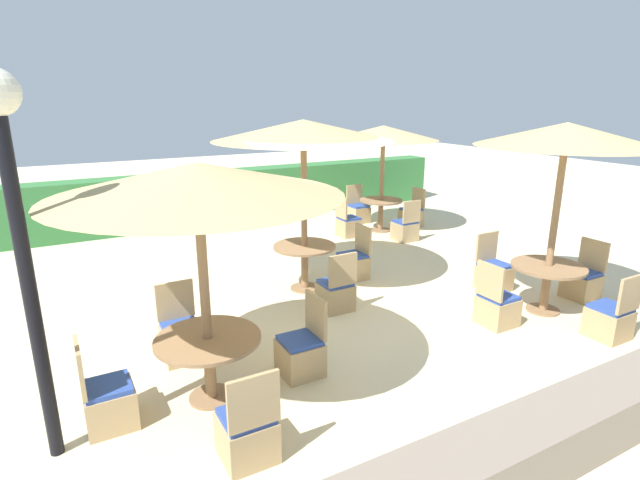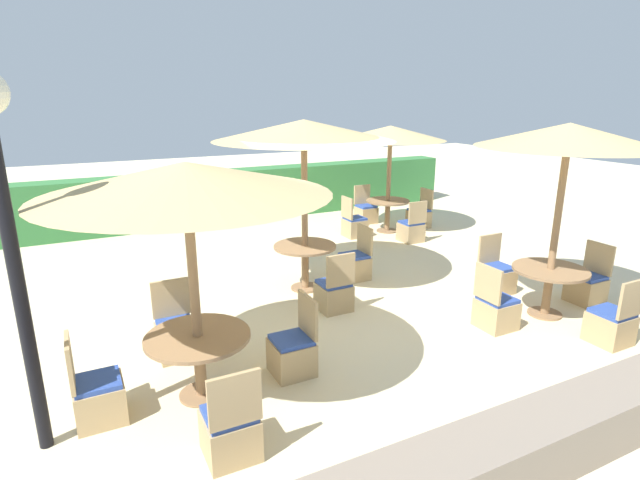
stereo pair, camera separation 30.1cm
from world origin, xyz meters
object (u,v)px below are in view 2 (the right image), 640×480
object	(u,v)px
parasol_back_right	(391,133)
patio_chair_front_left_south	(231,431)
patio_chair_back_right_south	(411,230)
patio_chair_back_right_east	(419,216)
patio_chair_front_left_east	(293,352)
round_table_front_right	(549,279)
patio_chair_front_left_north	(176,336)
round_table_center	(305,255)
patio_chair_back_right_north	(366,212)
patio_chair_front_right_north	(496,276)
patio_chair_front_left_west	(98,397)
lamp_post	(2,195)
patio_chair_front_right_south	(612,325)
patio_chair_center_south	(334,293)
patio_chair_front_right_east	(587,286)
patio_chair_center_east	(355,264)
patio_chair_front_right_west	(496,310)
parasol_front_left	(186,180)
parasol_front_right	(569,136)
patio_chair_back_right_west	(354,225)
round_table_front_left	(199,348)
parasol_center	(304,131)
round_table_back_right	(388,207)

from	to	relation	value
parasol_back_right	patio_chair_front_left_south	world-z (taller)	parasol_back_right
patio_chair_back_right_south	patio_chair_back_right_east	world-z (taller)	same
patio_chair_front_left_east	round_table_front_right	xyz separation A→B (m)	(3.96, -0.21, 0.30)
patio_chair_front_left_north	patio_chair_front_left_south	distance (m)	2.07
round_table_center	patio_chair_back_right_north	bearing A→B (deg)	45.92
patio_chair_front_right_north	patio_chair_front_left_south	bearing A→B (deg)	19.96
round_table_center	patio_chair_front_left_west	size ratio (longest dim) A/B	1.10
patio_chair_front_left_east	patio_chair_front_left_south	distance (m)	1.48
lamp_post	round_table_center	size ratio (longest dim) A/B	3.25
patio_chair_front_right_north	patio_chair_front_right_south	size ratio (longest dim) A/B	1.00
patio_chair_center_south	parasol_back_right	bearing A→B (deg)	46.22
patio_chair_back_right_north	round_table_front_right	xyz separation A→B (m)	(-0.56, -5.91, 0.30)
patio_chair_front_right_east	patio_chair_front_right_north	world-z (taller)	same
patio_chair_back_right_north	patio_chair_front_right_south	distance (m)	6.92
patio_chair_center_east	patio_chair_front_left_north	size ratio (longest dim) A/B	1.00
patio_chair_front_left_east	patio_chair_front_right_west	bearing A→B (deg)	-93.67
parasol_front_left	parasol_front_right	size ratio (longest dim) A/B	1.02
patio_chair_back_right_west	round_table_front_left	size ratio (longest dim) A/B	0.85
lamp_post	parasol_center	bearing A→B (deg)	32.78
parasol_front_left	patio_chair_front_left_east	xyz separation A→B (m)	(1.07, -0.02, -2.08)
patio_chair_center_south	patio_chair_front_left_south	distance (m)	3.33
lamp_post	patio_chair_front_right_west	distance (m)	5.90
patio_chair_back_right_east	round_table_front_right	distance (m)	5.18
parasol_center	patio_chair_front_right_east	xyz separation A→B (m)	(3.68, -2.47, -2.33)
patio_chair_front_left_east	patio_chair_front_left_south	world-z (taller)	same
patio_chair_center_east	patio_chair_center_south	size ratio (longest dim) A/B	1.00
parasol_back_right	patio_chair_back_right_south	world-z (taller)	parasol_back_right
patio_chair_back_right_north	patio_chair_front_left_north	size ratio (longest dim) A/B	1.00
round_table_center	patio_chair_front_right_east	bearing A→B (deg)	-33.90
patio_chair_center_east	parasol_front_left	size ratio (longest dim) A/B	0.33
patio_chair_back_right_north	patio_chair_front_left_north	distance (m)	7.33
patio_chair_back_right_east	patio_chair_back_right_north	size ratio (longest dim) A/B	1.00
round_table_center	patio_chair_front_right_north	distance (m)	3.15
patio_chair_center_south	patio_chair_front_left_north	bearing A→B (deg)	-172.44
patio_chair_front_left_west	patio_chair_front_left_north	bearing A→B (deg)	135.35
round_table_center	patio_chair_front_left_north	xyz separation A→B (m)	(-2.36, -1.29, -0.32)
round_table_center	round_table_front_left	distance (m)	3.26
round_table_back_right	patio_chair_front_right_east	bearing A→B (deg)	-85.31
patio_chair_front_right_west	parasol_front_left	bearing A→B (deg)	-93.01
round_table_front_left	patio_chair_front_left_north	xyz separation A→B (m)	(-0.05, 1.01, -0.31)
patio_chair_center_east	parasol_front_right	bearing A→B (deg)	-146.02
parasol_center	parasol_front_left	world-z (taller)	parasol_center
patio_chair_front_right_east	patio_chair_front_right_west	bearing A→B (deg)	91.04
parasol_front_left	patio_chair_front_left_west	xyz separation A→B (m)	(-1.01, 0.04, -2.08)
patio_chair_front_left_north	parasol_front_right	bearing A→B (deg)	166.30
patio_chair_center_south	patio_chair_front_left_west	bearing A→B (deg)	-158.95
patio_chair_center_east	patio_chair_back_right_west	bearing A→B (deg)	-30.21
parasol_front_left	patio_chair_front_right_east	distance (m)	6.35
round_table_center	patio_chair_front_left_south	size ratio (longest dim) A/B	1.10
patio_chair_back_right_north	patio_chair_back_right_east	bearing A→B (deg)	134.08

